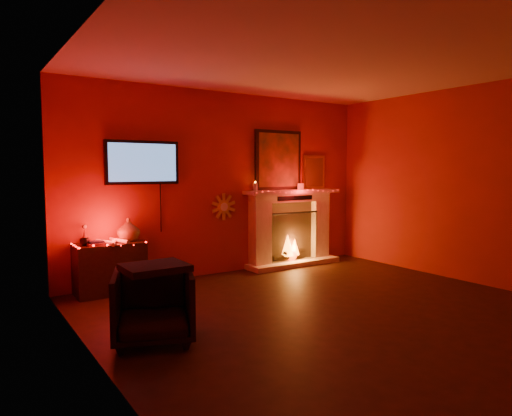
{
  "coord_description": "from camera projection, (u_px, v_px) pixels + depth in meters",
  "views": [
    {
      "loc": [
        -3.41,
        -3.45,
        1.56
      ],
      "look_at": [
        0.01,
        1.7,
        1.03
      ],
      "focal_mm": 32.0,
      "sensor_mm": 36.0,
      "label": 1
    }
  ],
  "objects": [
    {
      "name": "sunburst_clock",
      "position": [
        224.0,
        207.0,
        6.82
      ],
      "size": [
        0.4,
        0.03,
        0.4
      ],
      "color": "gold",
      "rests_on": "room"
    },
    {
      "name": "armchair",
      "position": [
        154.0,
        306.0,
        4.13
      ],
      "size": [
        0.91,
        0.93,
        0.66
      ],
      "primitive_type": "imported",
      "rotation": [
        0.0,
        0.0,
        -0.36
      ],
      "color": "black",
      "rests_on": "floor"
    },
    {
      "name": "fireplace",
      "position": [
        290.0,
        221.0,
        7.43
      ],
      "size": [
        1.72,
        0.4,
        2.18
      ],
      "color": "#F1E2CA",
      "rests_on": "floor"
    },
    {
      "name": "tv",
      "position": [
        143.0,
        163.0,
        6.06
      ],
      "size": [
        1.0,
        0.07,
        1.24
      ],
      "color": "black",
      "rests_on": "room"
    },
    {
      "name": "console_table",
      "position": [
        111.0,
        264.0,
        5.73
      ],
      "size": [
        0.84,
        0.53,
        0.94
      ],
      "color": "black",
      "rests_on": "floor"
    },
    {
      "name": "room",
      "position": [
        345.0,
        189.0,
        4.76
      ],
      "size": [
        5.0,
        5.0,
        5.0
      ],
      "color": "black",
      "rests_on": "ground"
    }
  ]
}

